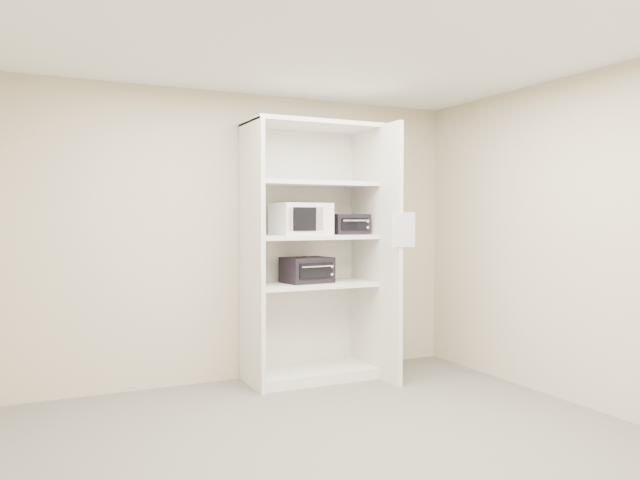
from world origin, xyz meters
name	(u,v)px	position (x,y,z in m)	size (l,w,h in m)	color
floor	(334,449)	(0.00, 0.00, 0.00)	(4.50, 4.00, 0.01)	#605C52
ceiling	(334,37)	(0.00, 0.00, 2.70)	(4.50, 4.00, 0.01)	white
wall_back	(239,237)	(0.00, 2.00, 1.35)	(4.50, 0.02, 2.70)	beige
wall_front	(582,267)	(0.00, -2.00, 1.35)	(4.50, 0.02, 2.70)	beige
wall_right	(582,240)	(2.25, 0.00, 1.35)	(0.02, 4.00, 2.70)	beige
shelving_unit	(316,260)	(0.67, 1.70, 1.13)	(1.24, 0.92, 2.42)	white
microwave	(301,219)	(0.51, 1.69, 1.52)	(0.50, 0.38, 0.30)	white
toaster_oven_upper	(349,224)	(1.01, 1.68, 1.47)	(0.34, 0.26, 0.20)	black
toaster_oven_lower	(307,270)	(0.57, 1.69, 1.04)	(0.43, 0.33, 0.24)	black
paper_sign	(404,230)	(1.24, 1.07, 1.42)	(0.24, 0.01, 0.30)	white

